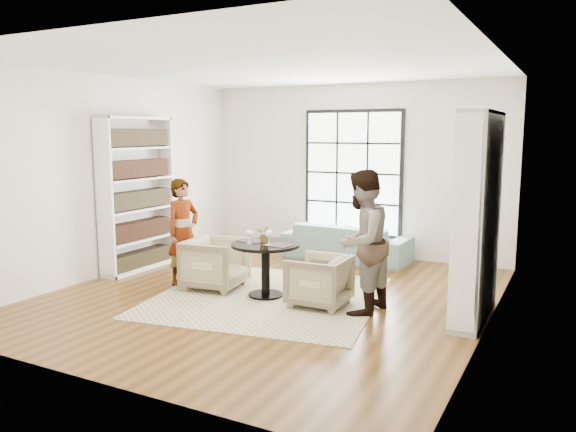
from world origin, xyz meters
The scene contains 16 objects.
ground centered at (0.00, 0.00, 0.00)m, with size 6.00×6.00×0.00m, color brown.
room_shell centered at (0.00, 0.54, 1.26)m, with size 6.00×6.01×6.00m.
rug centered at (0.01, -0.09, 0.01)m, with size 2.85×2.85×0.01m, color #C4B193.
pedestal_table centered at (-0.03, -0.08, 0.53)m, with size 0.90×0.90×0.72m.
sofa centered at (0.10, 2.45, 0.31)m, with size 2.14×0.84×0.62m, color gray.
armchair_left centered at (-0.85, -0.06, 0.36)m, with size 0.76×0.78×0.71m, color tan.
armchair_right centered at (0.76, -0.11, 0.32)m, with size 0.69×0.71×0.65m, color tan.
person_left centered at (-1.40, -0.06, 0.76)m, with size 0.55×0.36×1.52m, color gray.
person_right centered at (1.31, -0.11, 0.87)m, with size 0.84×0.66×1.73m, color gray.
placemat_left centered at (-0.25, -0.03, 0.73)m, with size 0.34×0.26×0.01m, color #282523.
placemat_right centered at (0.18, -0.11, 0.73)m, with size 0.34×0.26×0.01m, color #282523.
cutlery_left centered at (-0.25, -0.03, 0.73)m, with size 0.14×0.22×0.01m, color silver, non-canonical shape.
cutlery_right centered at (0.18, -0.11, 0.73)m, with size 0.14×0.22×0.01m, color silver, non-canonical shape.
wine_glass_left centered at (-0.21, -0.20, 0.86)m, with size 0.08×0.08×0.19m.
wine_glass_right centered at (0.08, -0.19, 0.87)m, with size 0.09×0.09×0.21m.
flower_centerpiece centered at (-0.05, -0.05, 0.84)m, with size 0.21×0.18×0.23m, color gray.
Camera 1 is at (3.58, -6.33, 2.17)m, focal length 35.00 mm.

